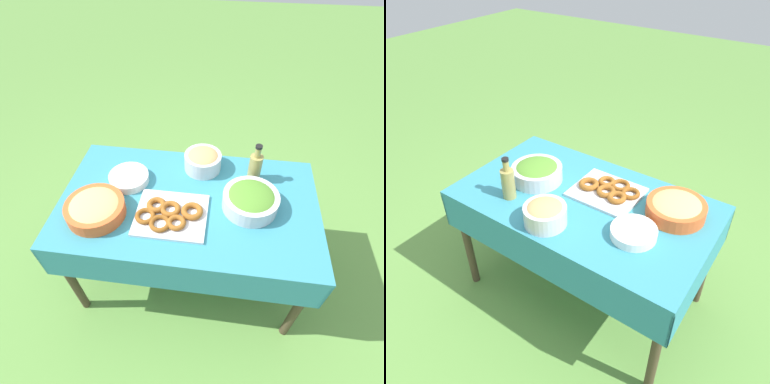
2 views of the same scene
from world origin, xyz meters
The scene contains 8 objects.
ground_plane centered at (0.00, 0.00, 0.00)m, with size 14.00×14.00×0.00m, color #609342.
picnic_table centered at (0.00, 0.00, 0.66)m, with size 1.43×0.83×0.76m.
salad_bowl centered at (0.33, 0.00, 0.82)m, with size 0.30×0.30×0.11m.
pasta_bowl centered at (-0.47, -0.16, 0.81)m, with size 0.31×0.31×0.10m.
donut_platter centered at (-0.08, -0.12, 0.78)m, with size 0.39×0.32×0.05m.
plate_stack centered at (-0.37, 0.11, 0.79)m, with size 0.23×0.23×0.05m.
olive_oil_bottle centered at (0.35, 0.22, 0.86)m, with size 0.07×0.07×0.25m.
bread_bowl centered at (0.05, 0.28, 0.83)m, with size 0.22×0.22×0.12m.
Camera 2 is at (-0.91, 1.37, 2.02)m, focal length 35.00 mm.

